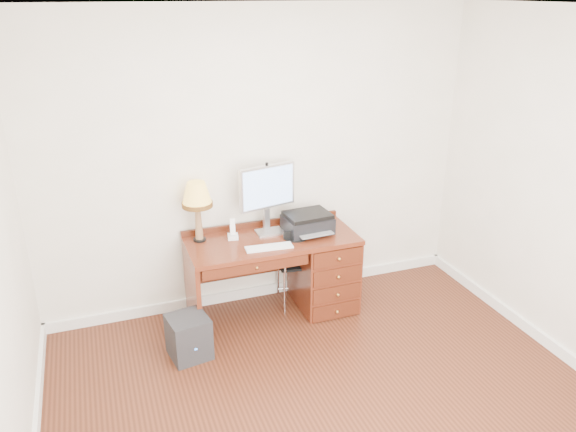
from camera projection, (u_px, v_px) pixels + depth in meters
name	position (u px, v px, depth m)	size (l,w,h in m)	color
ground	(335.00, 410.00, 4.00)	(4.00, 4.00, 0.00)	#3A180D
room_shell	(303.00, 354.00, 4.53)	(4.00, 4.00, 4.00)	white
desk	(305.00, 267.00, 5.17)	(1.50, 0.67, 0.75)	maroon
monitor	(268.00, 191.00, 4.93)	(0.54, 0.22, 0.62)	silver
keyboard	(269.00, 247.00, 4.75)	(0.40, 0.12, 0.02)	white
mouse_pad	(295.00, 237.00, 4.95)	(0.21, 0.21, 0.04)	black
printer	(307.00, 223.00, 5.04)	(0.43, 0.34, 0.18)	black
leg_lamp	(197.00, 198.00, 4.75)	(0.26, 0.26, 0.54)	black
phone	(233.00, 233.00, 4.91)	(0.10, 0.10, 0.19)	white
pen_cup	(306.00, 221.00, 5.17)	(0.09, 0.09, 0.11)	black
chair	(301.00, 257.00, 5.16)	(0.44, 0.45, 0.82)	black
equipment_box	(189.00, 337.00, 4.53)	(0.31, 0.31, 0.36)	black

